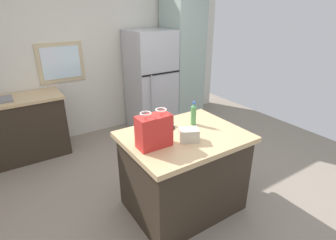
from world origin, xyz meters
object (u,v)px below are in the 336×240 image
object	(u,v)px
kitchen_island	(183,171)
shopping_bag	(154,131)
tall_cabinet	(182,61)
small_box	(189,135)
bottle	(193,114)
refrigerator	(151,81)
ear_defenders	(168,126)

from	to	relation	value
kitchen_island	shopping_bag	size ratio (longest dim) A/B	3.44
kitchen_island	tall_cabinet	xyz separation A→B (m)	(1.45, 2.05, 0.68)
tall_cabinet	small_box	xyz separation A→B (m)	(-1.49, -2.17, -0.18)
bottle	kitchen_island	bearing A→B (deg)	-146.50
kitchen_island	tall_cabinet	world-z (taller)	tall_cabinet
kitchen_island	bottle	world-z (taller)	bottle
kitchen_island	small_box	xyz separation A→B (m)	(-0.04, -0.13, 0.50)
kitchen_island	refrigerator	world-z (taller)	refrigerator
kitchen_island	small_box	size ratio (longest dim) A/B	6.65
tall_cabinet	ear_defenders	world-z (taller)	tall_cabinet
shopping_bag	bottle	size ratio (longest dim) A/B	1.34
refrigerator	ear_defenders	xyz separation A→B (m)	(-0.84, -1.83, 0.05)
ear_defenders	tall_cabinet	bearing A→B (deg)	50.58
kitchen_island	shopping_bag	distance (m)	0.70
tall_cabinet	shopping_bag	size ratio (longest dim) A/B	6.48
tall_cabinet	shopping_bag	distance (m)	2.77
refrigerator	shopping_bag	distance (m)	2.39
small_box	ear_defenders	world-z (taller)	small_box
refrigerator	kitchen_island	bearing A→B (deg)	-110.95
ear_defenders	bottle	bearing A→B (deg)	-12.66
refrigerator	bottle	xyz separation A→B (m)	(-0.56, -1.89, 0.15)
kitchen_island	bottle	size ratio (longest dim) A/B	4.62
shopping_bag	tall_cabinet	bearing A→B (deg)	48.91
kitchen_island	tall_cabinet	bearing A→B (deg)	54.73
tall_cabinet	shopping_bag	world-z (taller)	tall_cabinet
shopping_bag	bottle	distance (m)	0.63
bottle	refrigerator	bearing A→B (deg)	73.66
refrigerator	bottle	bearing A→B (deg)	-106.34
shopping_bag	kitchen_island	bearing A→B (deg)	6.17
ear_defenders	refrigerator	bearing A→B (deg)	65.32
ear_defenders	shopping_bag	bearing A→B (deg)	-140.94
small_box	tall_cabinet	bearing A→B (deg)	55.55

